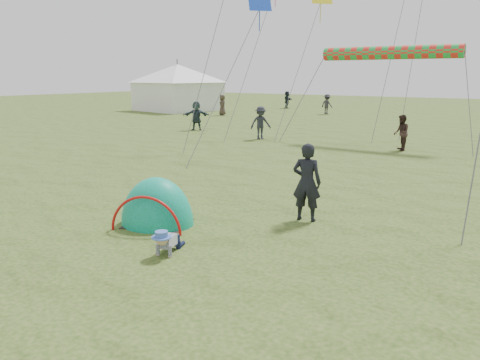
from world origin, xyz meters
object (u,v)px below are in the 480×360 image
Objects in this scene: crawling_toddler at (167,241)px; standing_adult at (307,182)px; popup_tent at (158,224)px; event_marquee at (178,86)px.

crawling_toddler is 0.38× the size of standing_adult.
popup_tent is at bearing 25.52° from standing_adult.
event_marquee is at bearing -57.02° from standing_adult.
event_marquee is (-26.16, 24.79, 1.42)m from standing_adult.
standing_adult is at bearing 18.52° from popup_tent.
popup_tent is 1.19× the size of standing_adult.
standing_adult is (1.24, 3.45, 0.66)m from crawling_toddler.
standing_adult reaches higher than crawling_toddler.
standing_adult is at bearing -34.95° from event_marquee.
event_marquee is at bearing 110.43° from popup_tent.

